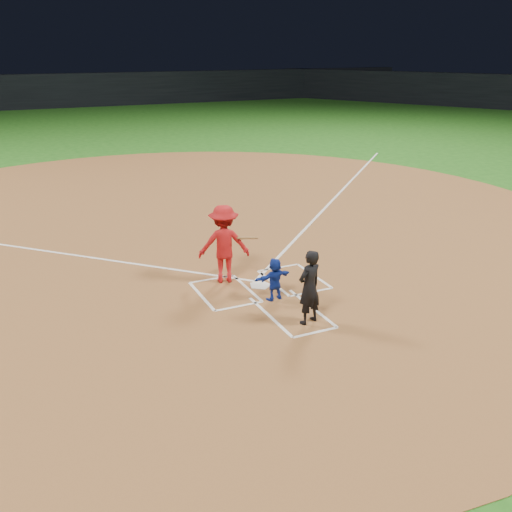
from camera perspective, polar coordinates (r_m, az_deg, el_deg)
name	(u,v)px	position (r m, az deg, el deg)	size (l,w,h in m)	color
ground	(260,286)	(14.62, 0.41, -3.01)	(120.00, 120.00, 0.00)	#1D5A16
home_plate_dirt	(187,223)	(19.88, -6.94, 3.28)	(28.00, 28.00, 0.01)	brown
stadium_wall_far	(50,91)	(60.56, -19.95, 15.25)	(80.00, 1.20, 3.20)	black
home_plate	(260,285)	(14.61, 0.41, -2.94)	(0.60, 0.60, 0.02)	white
catcher	(275,279)	(13.65, 1.89, -2.31)	(0.98, 0.31, 1.05)	#132D9D
umpire	(309,287)	(12.44, 5.35, -3.13)	(0.62, 0.41, 1.69)	black
chalk_markings	(193,229)	(19.23, -6.28, 2.74)	(28.35, 17.32, 0.01)	white
batter_at_plate	(224,244)	(14.57, -3.22, 1.22)	(1.72, 1.10, 2.03)	#B51416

